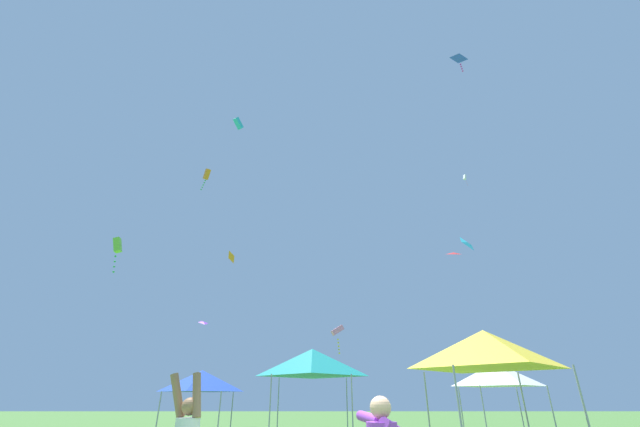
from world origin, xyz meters
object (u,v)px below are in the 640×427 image
(kite_lime_box, at_px, (118,246))
(kite_pink_box, at_px, (338,331))
(kite_red_delta, at_px, (454,253))
(kite_cyan_diamond, at_px, (468,243))
(canopy_tent_white, at_px, (498,374))
(kite_blue_diamond, at_px, (460,59))
(canopy_tent_yellow, at_px, (487,349))
(canopy_tent_teal, at_px, (313,362))
(kite_orange_box, at_px, (207,175))
(kite_white_box, at_px, (465,177))
(canopy_tent_blue, at_px, (202,381))
(kite_cyan_box, at_px, (239,123))
(kite_purple_diamond, at_px, (204,322))
(kite_orange_diamond, at_px, (233,257))

(kite_lime_box, bearing_deg, kite_pink_box, -5.52)
(kite_red_delta, bearing_deg, kite_cyan_diamond, 54.47)
(canopy_tent_white, distance_m, kite_blue_diamond, 23.09)
(canopy_tent_yellow, xyz_separation_m, kite_lime_box, (-21.55, 18.22, 10.08))
(canopy_tent_teal, distance_m, kite_orange_box, 27.10)
(kite_white_box, bearing_deg, kite_cyan_diamond, -122.87)
(canopy_tent_blue, xyz_separation_m, kite_pink_box, (6.39, 10.01, 3.60))
(kite_lime_box, bearing_deg, kite_cyan_box, 5.24)
(kite_cyan_diamond, bearing_deg, kite_lime_box, -179.96)
(canopy_tent_white, relative_size, kite_pink_box, 1.56)
(kite_pink_box, bearing_deg, kite_red_delta, -13.18)
(kite_orange_box, bearing_deg, kite_red_delta, -19.15)
(kite_white_box, relative_size, kite_orange_box, 0.52)
(canopy_tent_blue, distance_m, kite_blue_diamond, 27.99)
(canopy_tent_yellow, distance_m, kite_purple_diamond, 23.66)
(kite_lime_box, height_order, kite_orange_box, kite_orange_box)
(kite_red_delta, bearing_deg, kite_cyan_box, 165.78)
(kite_blue_diamond, bearing_deg, canopy_tent_teal, -160.88)
(canopy_tent_teal, xyz_separation_m, kite_pink_box, (1.58, 10.44, 2.88))
(canopy_tent_blue, xyz_separation_m, canopy_tent_white, (12.76, -0.28, 0.24))
(canopy_tent_teal, relative_size, kite_cyan_box, 3.01)
(canopy_tent_yellow, distance_m, kite_red_delta, 17.32)
(canopy_tent_white, bearing_deg, kite_orange_box, 140.64)
(canopy_tent_white, xyz_separation_m, kite_orange_box, (-19.08, 15.66, 19.47))
(kite_blue_diamond, bearing_deg, kite_pink_box, 144.99)
(canopy_tent_teal, bearing_deg, canopy_tent_yellow, -49.68)
(canopy_tent_blue, height_order, kite_orange_box, kite_orange_box)
(kite_cyan_diamond, bearing_deg, kite_pink_box, -170.93)
(kite_blue_diamond, relative_size, kite_white_box, 1.49)
(kite_pink_box, bearing_deg, canopy_tent_teal, -98.59)
(canopy_tent_white, distance_m, kite_cyan_box, 31.22)
(kite_blue_diamond, height_order, kite_orange_box, kite_blue_diamond)
(kite_orange_diamond, bearing_deg, kite_purple_diamond, -120.44)
(kite_cyan_diamond, relative_size, kite_red_delta, 1.09)
(kite_lime_box, xyz_separation_m, kite_purple_diamond, (7.75, 0.56, -6.05))
(canopy_tent_teal, relative_size, kite_orange_box, 1.45)
(canopy_tent_yellow, distance_m, kite_cyan_box, 32.77)
(canopy_tent_teal, relative_size, kite_cyan_diamond, 2.81)
(kite_cyan_box, bearing_deg, kite_purple_diamond, -165.51)
(kite_purple_diamond, relative_size, kite_red_delta, 0.82)
(kite_orange_diamond, xyz_separation_m, kite_red_delta, (17.41, -6.31, -1.89))
(canopy_tent_blue, distance_m, canopy_tent_teal, 4.89)
(kite_red_delta, bearing_deg, kite_orange_box, 160.85)
(canopy_tent_white, relative_size, kite_cyan_diamond, 2.39)
(kite_orange_diamond, height_order, kite_cyan_box, kite_cyan_box)
(canopy_tent_yellow, bearing_deg, canopy_tent_blue, 146.96)
(canopy_tent_white, height_order, kite_orange_box, kite_orange_box)
(canopy_tent_teal, xyz_separation_m, kite_red_delta, (9.94, 8.48, 8.00))
(kite_cyan_box, bearing_deg, kite_red_delta, -14.22)
(canopy_tent_teal, xyz_separation_m, kite_blue_diamond, (11.02, 3.82, 22.11))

